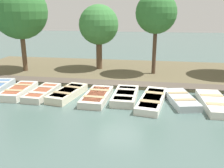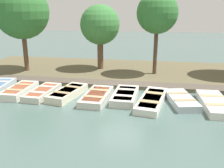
# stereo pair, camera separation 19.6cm
# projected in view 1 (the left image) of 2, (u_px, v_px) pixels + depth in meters

# --- Properties ---
(ground_plane) EXTENTS (80.00, 80.00, 0.00)m
(ground_plane) POSITION_uv_depth(u_px,v_px,m) (122.00, 95.00, 13.54)
(ground_plane) COLOR #4C6660
(shore_bank) EXTENTS (8.00, 24.00, 0.15)m
(shore_bank) POSITION_uv_depth(u_px,v_px,m) (130.00, 72.00, 18.25)
(shore_bank) COLOR brown
(shore_bank) RESTS_ON ground_plane
(dock_walkway) EXTENTS (1.14, 21.97, 0.21)m
(dock_walkway) POSITION_uv_depth(u_px,v_px,m) (125.00, 85.00, 15.00)
(dock_walkway) COLOR #51473D
(dock_walkway) RESTS_ON ground_plane
(rowboat_1) EXTENTS (2.67, 1.15, 0.41)m
(rowboat_1) POSITION_uv_depth(u_px,v_px,m) (19.00, 91.00, 13.56)
(rowboat_1) COLOR silver
(rowboat_1) RESTS_ON ground_plane
(rowboat_2) EXTENTS (2.76, 1.14, 0.36)m
(rowboat_2) POSITION_uv_depth(u_px,v_px,m) (42.00, 93.00, 13.37)
(rowboat_2) COLOR beige
(rowboat_2) RESTS_ON ground_plane
(rowboat_3) EXTENTS (2.93, 1.53, 0.41)m
(rowboat_3) POSITION_uv_depth(u_px,v_px,m) (68.00, 93.00, 13.20)
(rowboat_3) COLOR beige
(rowboat_3) RESTS_ON ground_plane
(rowboat_4) EXTENTS (2.92, 1.26, 0.37)m
(rowboat_4) POSITION_uv_depth(u_px,v_px,m) (97.00, 96.00, 12.76)
(rowboat_4) COLOR beige
(rowboat_4) RESTS_ON ground_plane
(rowboat_5) EXTENTS (2.71, 1.21, 0.40)m
(rowboat_5) POSITION_uv_depth(u_px,v_px,m) (125.00, 96.00, 12.80)
(rowboat_5) COLOR beige
(rowboat_5) RESTS_ON ground_plane
(rowboat_6) EXTENTS (3.60, 1.59, 0.35)m
(rowboat_6) POSITION_uv_depth(u_px,v_px,m) (152.00, 100.00, 12.28)
(rowboat_6) COLOR silver
(rowboat_6) RESTS_ON ground_plane
(rowboat_7) EXTENTS (2.88, 1.67, 0.36)m
(rowboat_7) POSITION_uv_depth(u_px,v_px,m) (181.00, 99.00, 12.37)
(rowboat_7) COLOR #B2BCC1
(rowboat_7) RESTS_ON ground_plane
(rowboat_8) EXTENTS (3.23, 1.31, 0.37)m
(rowboat_8) POSITION_uv_depth(u_px,v_px,m) (214.00, 103.00, 11.89)
(rowboat_8) COLOR silver
(rowboat_8) RESTS_ON ground_plane
(park_tree_far_left) EXTENTS (3.80, 3.80, 6.23)m
(park_tree_far_left) POSITION_uv_depth(u_px,v_px,m) (20.00, 12.00, 17.07)
(park_tree_far_left) COLOR brown
(park_tree_far_left) RESTS_ON ground_plane
(park_tree_left) EXTENTS (2.86, 2.86, 4.83)m
(park_tree_left) POSITION_uv_depth(u_px,v_px,m) (99.00, 25.00, 17.97)
(park_tree_left) COLOR brown
(park_tree_left) RESTS_ON ground_plane
(park_tree_center) EXTENTS (2.71, 2.71, 5.59)m
(park_tree_center) POSITION_uv_depth(u_px,v_px,m) (156.00, 13.00, 16.29)
(park_tree_center) COLOR #4C3828
(park_tree_center) RESTS_ON ground_plane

